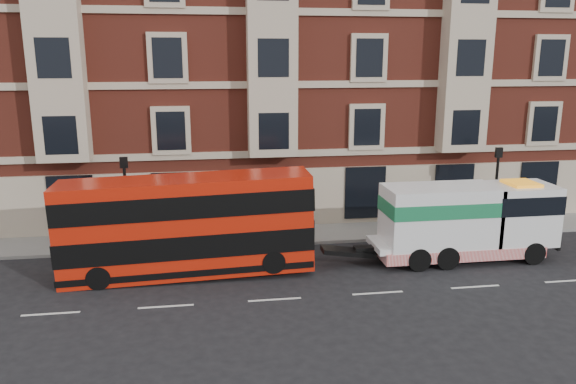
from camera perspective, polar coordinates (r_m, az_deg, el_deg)
name	(u,v)px	position (r m, az deg, el deg)	size (l,w,h in m)	color
ground	(275,300)	(21.40, -1.36, -10.88)	(120.00, 120.00, 0.00)	black
sidewalk	(256,236)	(28.33, -3.29, -4.50)	(90.00, 3.00, 0.15)	slate
victorian_terrace	(250,36)	(34.47, -3.89, 15.56)	(45.00, 12.00, 20.40)	maroon
lamp_post_west	(126,197)	(26.51, -16.12, -0.45)	(0.35, 0.15, 4.35)	black
lamp_post_east	(496,184)	(29.96, 20.39, 0.81)	(0.35, 0.15, 4.35)	black
double_decker_bus	(187,224)	(23.35, -10.23, -3.25)	(10.20, 2.34, 4.13)	red
tow_truck	(464,221)	(26.01, 17.42, -2.80)	(8.16, 2.41, 3.40)	white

